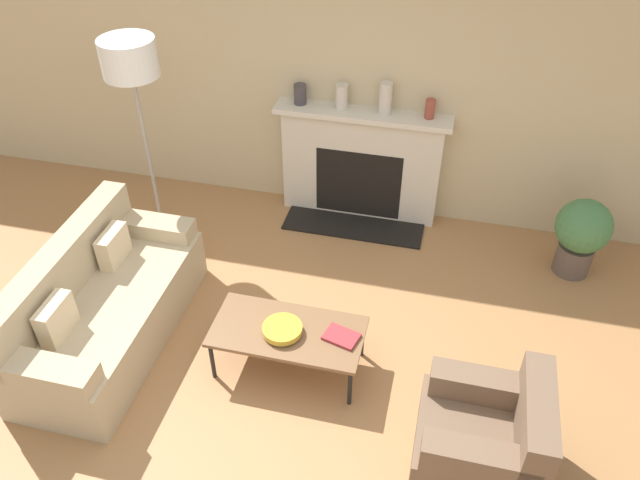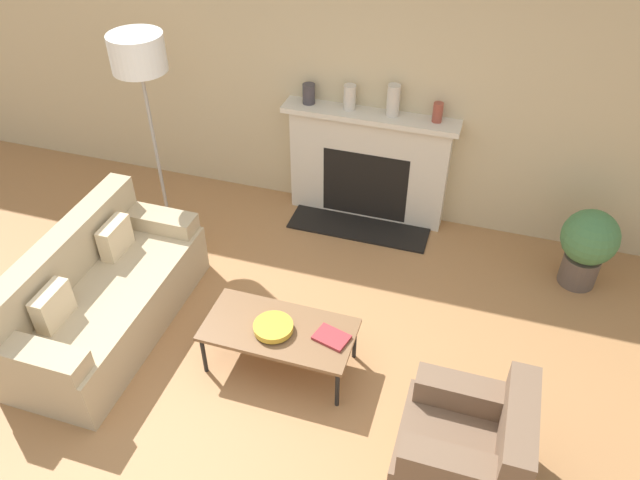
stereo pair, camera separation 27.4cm
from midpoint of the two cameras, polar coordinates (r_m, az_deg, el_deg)
ground_plane at (r=4.67m, az=-3.33°, el=-14.42°), size 18.00×18.00×0.00m
wall_back at (r=5.75m, az=5.29°, el=15.22°), size 18.00×0.06×2.90m
fireplace at (r=6.02m, az=5.69°, el=6.62°), size 1.63×0.59×1.12m
couch at (r=5.16m, az=-17.93°, el=-5.02°), size 0.83×1.82×0.85m
armchair_near at (r=4.21m, az=15.19°, el=-18.01°), size 0.77×0.73×0.79m
coffee_table at (r=4.61m, az=-2.05°, el=-8.36°), size 1.11×0.55×0.39m
bowl at (r=4.54m, az=-2.56°, el=-8.01°), size 0.29×0.29×0.06m
book at (r=4.51m, az=2.82°, el=-8.93°), size 0.28×0.23×0.02m
floor_lamp at (r=5.39m, az=-14.71°, el=15.15°), size 0.45×0.45×1.94m
mantel_vase_left at (r=5.84m, az=0.34°, el=13.21°), size 0.12×0.12×0.19m
mantel_vase_center_left at (r=5.74m, az=4.13°, el=12.87°), size 0.11×0.11×0.23m
mantel_vase_center_right at (r=5.66m, az=8.13°, el=12.52°), size 0.12×0.12×0.29m
mantel_vase_right at (r=5.65m, az=12.11°, el=11.32°), size 0.09×0.09×0.18m
potted_plant at (r=5.76m, az=24.56°, el=-0.37°), size 0.47×0.47×0.74m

